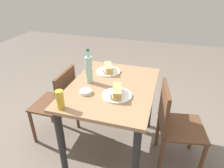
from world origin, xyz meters
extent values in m
plane|color=#6B6056|center=(0.00, 0.00, 0.00)|extent=(8.00, 8.00, 0.00)
cube|color=#997251|center=(0.00, 0.00, 0.75)|extent=(1.01, 0.78, 0.03)
cylinder|color=#262628|center=(-0.45, -0.33, 0.37)|extent=(0.06, 0.06, 0.74)
cylinder|color=#262628|center=(0.45, -0.33, 0.37)|extent=(0.06, 0.06, 0.74)
cylinder|color=#262628|center=(-0.45, 0.33, 0.37)|extent=(0.06, 0.06, 0.74)
cylinder|color=#262628|center=(0.45, 0.33, 0.37)|extent=(0.06, 0.06, 0.74)
cube|color=brown|center=(0.00, 0.67, 0.43)|extent=(0.40, 0.40, 0.02)
cube|color=brown|center=(0.00, 0.48, 0.64)|extent=(0.38, 0.03, 0.40)
cylinder|color=brown|center=(0.18, 0.85, 0.21)|extent=(0.04, 0.04, 0.42)
cylinder|color=brown|center=(-0.18, 0.85, 0.21)|extent=(0.04, 0.04, 0.42)
cylinder|color=brown|center=(0.18, 0.49, 0.21)|extent=(0.04, 0.04, 0.42)
cylinder|color=brown|center=(-0.18, 0.49, 0.21)|extent=(0.04, 0.04, 0.42)
cube|color=brown|center=(0.01, -0.67, 0.43)|extent=(0.46, 0.46, 0.02)
cube|color=brown|center=(-0.03, -0.49, 0.64)|extent=(0.38, 0.09, 0.40)
cylinder|color=brown|center=(-0.14, -0.88, 0.21)|extent=(0.04, 0.04, 0.42)
cylinder|color=brown|center=(0.21, -0.82, 0.21)|extent=(0.04, 0.04, 0.42)
cylinder|color=brown|center=(-0.20, -0.52, 0.21)|extent=(0.04, 0.04, 0.42)
cylinder|color=brown|center=(0.15, -0.46, 0.21)|extent=(0.04, 0.04, 0.42)
cylinder|color=white|center=(-0.15, -0.09, 0.77)|extent=(0.25, 0.25, 0.01)
cube|color=tan|center=(-0.15, -0.09, 0.79)|extent=(0.21, 0.12, 0.02)
cube|color=#DBC66B|center=(-0.15, -0.09, 0.82)|extent=(0.19, 0.11, 0.02)
cube|color=tan|center=(-0.15, -0.09, 0.84)|extent=(0.21, 0.12, 0.02)
cube|color=silver|center=(-0.13, -0.02, 0.78)|extent=(0.10, 0.05, 0.00)
cube|color=#59331E|center=(-0.22, -0.06, 0.79)|extent=(0.08, 0.04, 0.01)
cylinder|color=silver|center=(0.27, 0.12, 0.77)|extent=(0.25, 0.25, 0.01)
cube|color=tan|center=(0.27, 0.12, 0.79)|extent=(0.20, 0.14, 0.02)
cube|color=#DBC66B|center=(0.27, 0.12, 0.82)|extent=(0.18, 0.13, 0.02)
cube|color=tan|center=(0.27, 0.12, 0.84)|extent=(0.20, 0.14, 0.02)
cube|color=silver|center=(0.28, 0.19, 0.78)|extent=(0.09, 0.07, 0.00)
cube|color=#59331E|center=(0.21, 0.14, 0.79)|extent=(0.07, 0.05, 0.01)
cylinder|color=#99C6B7|center=(0.01, 0.22, 0.89)|extent=(0.07, 0.07, 0.26)
cylinder|color=#99C6B7|center=(0.01, 0.22, 1.05)|extent=(0.03, 0.03, 0.06)
cylinder|color=#19472D|center=(0.01, 0.22, 1.09)|extent=(0.03, 0.03, 0.02)
cylinder|color=gold|center=(-0.44, 0.28, 0.84)|extent=(0.06, 0.06, 0.15)
cylinder|color=silver|center=(-0.19, 0.18, 0.78)|extent=(0.10, 0.10, 0.03)
camera|label=1|loc=(-1.54, -0.46, 1.68)|focal=32.16mm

